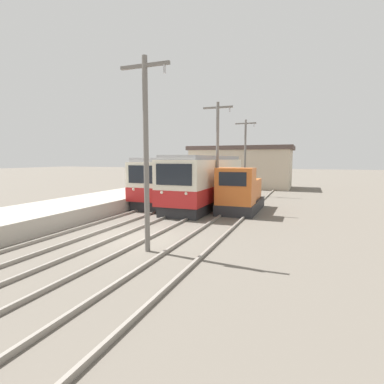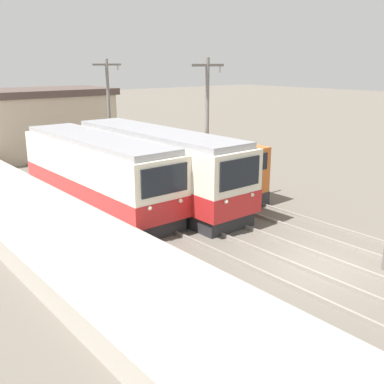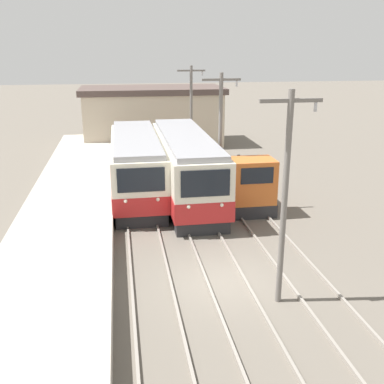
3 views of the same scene
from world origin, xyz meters
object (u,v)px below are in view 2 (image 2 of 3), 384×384
(commuter_train_left, at_px, (98,175))
(commuter_train_center, at_px, (156,169))
(catenary_mast_far, at_px, (109,112))
(shunting_locomotive, at_px, (221,176))
(catenary_mast_mid, at_px, (207,128))

(commuter_train_left, distance_m, commuter_train_center, 2.99)
(commuter_train_left, height_order, catenary_mast_far, catenary_mast_far)
(shunting_locomotive, distance_m, catenary_mast_mid, 3.18)
(catenary_mast_far, bearing_deg, shunting_locomotive, -80.56)
(catenary_mast_mid, height_order, catenary_mast_far, same)
(commuter_train_left, relative_size, shunting_locomotive, 2.08)
(commuter_train_left, height_order, commuter_train_center, commuter_train_center)
(commuter_train_left, distance_m, shunting_locomotive, 6.43)
(commuter_train_left, bearing_deg, commuter_train_center, -20.45)
(commuter_train_center, height_order, catenary_mast_mid, catenary_mast_mid)
(commuter_train_center, height_order, catenary_mast_far, catenary_mast_far)
(commuter_train_center, bearing_deg, catenary_mast_mid, -55.88)
(commuter_train_center, bearing_deg, commuter_train_left, 159.55)
(commuter_train_left, xyz_separation_m, commuter_train_center, (2.80, -1.04, 0.07))
(commuter_train_left, distance_m, catenary_mast_far, 7.92)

